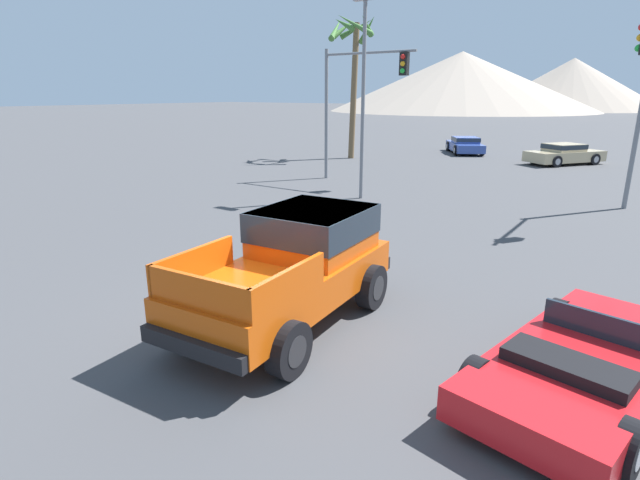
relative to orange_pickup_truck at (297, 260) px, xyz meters
The scene contains 8 objects.
ground_plane 1.12m from the orange_pickup_truck, behind, with size 320.00×320.00×0.00m, color #424244.
orange_pickup_truck is the anchor object (origin of this frame).
red_convertible_car 4.67m from the orange_pickup_truck, ahead, with size 2.61×4.59×0.99m.
parked_car_tan 24.70m from the orange_pickup_truck, 89.69° to the left, with size 3.98×4.64×1.16m.
parked_car_blue 27.54m from the orange_pickup_truck, 103.33° to the left, with size 3.68×4.46×1.08m.
traffic_light_crosswalk 14.89m from the orange_pickup_truck, 116.80° to the left, with size 4.44×0.38×5.79m.
street_lamp_post 11.33m from the orange_pickup_truck, 114.43° to the left, with size 0.90×0.24×7.20m.
palm_tree_tall 23.78m from the orange_pickup_truck, 119.13° to the left, with size 3.02×3.14×8.29m.
Camera 1 is at (5.39, -6.62, 3.91)m, focal length 28.00 mm.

